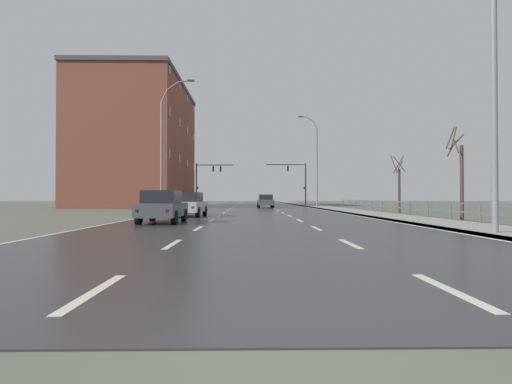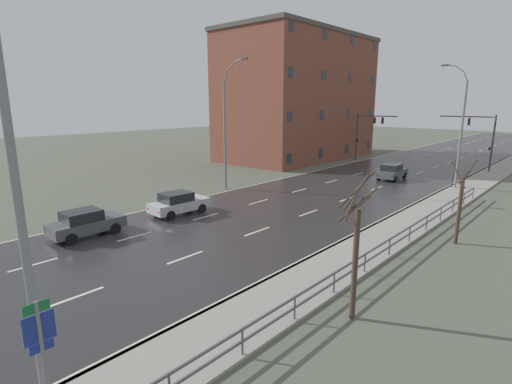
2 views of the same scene
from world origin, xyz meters
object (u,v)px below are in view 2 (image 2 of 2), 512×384
Objects in this scene: traffic_signal_right at (483,134)px; brick_building at (298,97)px; street_lamp_midground at (460,129)px; traffic_signal_left at (366,129)px; street_lamp_foreground at (16,200)px; car_near_right at (392,172)px; highway_sign at (42,350)px; car_far_right at (179,203)px; car_distant at (86,223)px; street_lamp_left_bank at (226,129)px.

traffic_signal_right is 0.28× the size of brick_building.
street_lamp_midground is 1.77× the size of traffic_signal_left.
street_lamp_foreground is 2.67× the size of car_near_right.
street_lamp_midground is 3.24× the size of highway_sign.
car_far_right is (-11.66, 13.09, -4.63)m from street_lamp_foreground.
car_near_right is (6.08, 28.36, 0.00)m from car_distant.
traffic_signal_left reaches higher than car_distant.
street_lamp_foreground reaches higher than street_lamp_midground.
brick_building reaches higher than traffic_signal_left.
street_lamp_left_bank is at bearing -91.97° from traffic_signal_left.
traffic_signal_right is at bearing 93.24° from street_lamp_midground.
street_lamp_foreground is at bearing -54.47° from street_lamp_left_bank.
street_lamp_left_bank reaches higher than car_far_right.
street_lamp_left_bank is (-14.88, 20.83, -0.05)m from street_lamp_foreground.
highway_sign is 0.81× the size of car_distant.
brick_building is at bearing -158.09° from traffic_signal_left.
traffic_signal_right reaches higher than car_far_right.
street_lamp_left_bank is 15.11m from car_distant.
car_near_right is at bearing 57.78° from street_lamp_left_bank.
traffic_signal_left is at bearing 108.16° from highway_sign.
car_near_right is at bearing 100.95° from highway_sign.
highway_sign is 0.80× the size of car_far_right.
street_lamp_left_bank is 2.68× the size of car_distant.
car_distant is at bearing -103.74° from car_near_right.
street_lamp_midground is 1.73× the size of traffic_signal_right.
car_distant is (-11.98, -28.00, -4.52)m from street_lamp_midground.
car_far_right is 0.19× the size of brick_building.
traffic_signal_left reaches higher than highway_sign.
street_lamp_midground is 2.61× the size of car_near_right.
brick_building is at bearing 162.15° from street_lamp_midground.
car_distant is (-11.97, 6.72, -4.63)m from street_lamp_foreground.
highway_sign is at bearing -60.84° from brick_building.
traffic_signal_right is 13.41m from traffic_signal_left.
street_lamp_foreground is 47.78m from brick_building.
street_lamp_midground reaches higher than car_distant.
car_far_right is 31.79m from brick_building.
traffic_signal_right is at bearing 11.34° from brick_building.
street_lamp_foreground is at bearing 170.09° from highway_sign.
street_lamp_left_bank reaches higher than car_near_right.
brick_building reaches higher than street_lamp_foreground.
street_lamp_foreground is 3.42m from highway_sign.
car_distant is (-12.90, 6.89, -1.34)m from highway_sign.
traffic_signal_right is at bearing 74.72° from car_distant.
highway_sign is at bearing -80.68° from car_near_right.
highway_sign is (0.93, -0.16, -3.29)m from street_lamp_foreground.
street_lamp_foreground is at bearing -82.10° from car_near_right.
street_lamp_foreground is at bearing -28.68° from car_distant.
traffic_signal_left is at bearing 107.15° from street_lamp_foreground.
car_distant is (2.05, -38.72, -3.42)m from traffic_signal_left.
car_near_right is (8.98, 14.25, -4.57)m from street_lamp_left_bank.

